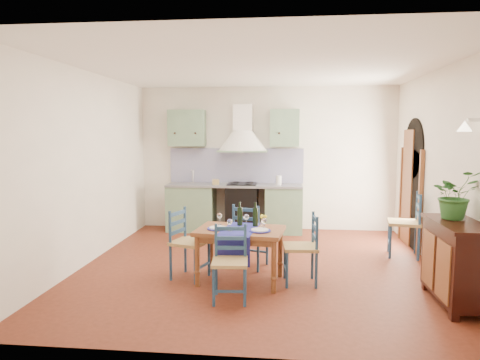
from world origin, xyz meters
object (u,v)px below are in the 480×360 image
object	(u,v)px
dining_table	(240,235)
potted_plant	(455,195)
chair_near	(230,262)
sideboard	(457,260)

from	to	relation	value
dining_table	potted_plant	xyz separation A→B (m)	(2.46, -0.31, 0.60)
chair_near	potted_plant	bearing A→B (deg)	6.65
sideboard	potted_plant	world-z (taller)	potted_plant
sideboard	potted_plant	size ratio (longest dim) A/B	1.89
chair_near	sideboard	bearing A→B (deg)	2.72
sideboard	chair_near	bearing A→B (deg)	-177.28
dining_table	potted_plant	bearing A→B (deg)	-7.26
dining_table	potted_plant	world-z (taller)	potted_plant
dining_table	sideboard	xyz separation A→B (m)	(2.46, -0.49, -0.10)
dining_table	chair_near	bearing A→B (deg)	-95.39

